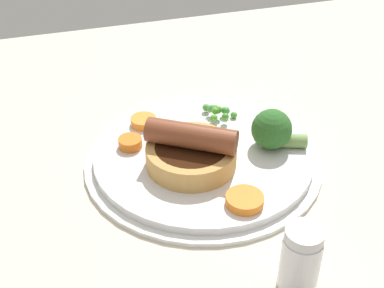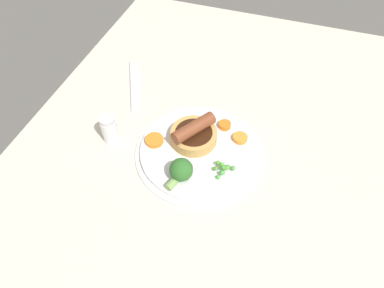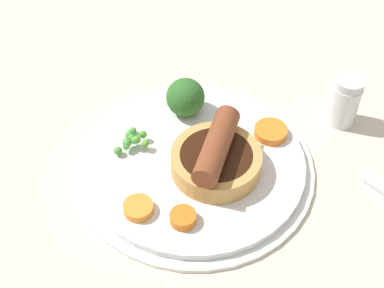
% 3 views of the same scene
% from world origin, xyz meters
% --- Properties ---
extents(dining_table, '(1.10, 0.80, 0.03)m').
position_xyz_m(dining_table, '(0.00, 0.00, 0.01)').
color(dining_table, beige).
rests_on(dining_table, ground).
extents(dinner_plate, '(0.26, 0.26, 0.01)m').
position_xyz_m(dinner_plate, '(0.02, -0.01, 0.04)').
color(dinner_plate, silver).
rests_on(dinner_plate, dining_table).
extents(sausage_pudding, '(0.10, 0.10, 0.05)m').
position_xyz_m(sausage_pudding, '(-0.00, -0.03, 0.06)').
color(sausage_pudding, tan).
rests_on(sausage_pudding, dinner_plate).
extents(pea_pile, '(0.04, 0.04, 0.02)m').
position_xyz_m(pea_pile, '(0.06, 0.05, 0.05)').
color(pea_pile, green).
rests_on(pea_pile, dinner_plate).
extents(broccoli_floret_near, '(0.06, 0.05, 0.05)m').
position_xyz_m(broccoli_floret_near, '(0.10, -0.02, 0.07)').
color(broccoli_floret_near, '#2D6628').
rests_on(broccoli_floret_near, dinner_plate).
extents(carrot_slice_0, '(0.03, 0.03, 0.01)m').
position_xyz_m(carrot_slice_0, '(-0.06, 0.02, 0.05)').
color(carrot_slice_0, orange).
rests_on(carrot_slice_0, dinner_plate).
extents(carrot_slice_1, '(0.04, 0.04, 0.01)m').
position_xyz_m(carrot_slice_1, '(-0.03, 0.06, 0.05)').
color(carrot_slice_1, orange).
rests_on(carrot_slice_1, dinner_plate).
extents(carrot_slice_3, '(0.05, 0.05, 0.01)m').
position_xyz_m(carrot_slice_3, '(0.03, -0.11, 0.05)').
color(carrot_slice_3, orange).
rests_on(carrot_slice_3, dinner_plate).
extents(salt_shaker, '(0.03, 0.03, 0.06)m').
position_xyz_m(salt_shaker, '(0.04, -0.20, 0.06)').
color(salt_shaker, silver).
rests_on(salt_shaker, dining_table).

